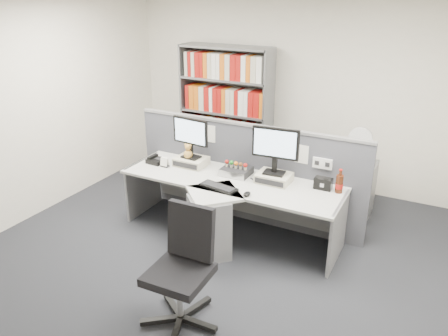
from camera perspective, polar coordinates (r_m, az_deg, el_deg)
The scene contains 21 objects.
ground at distance 4.80m, azimuth -3.67°, elevation -12.89°, with size 5.50×5.50×0.00m, color #2D2F35.
room_shell at distance 4.04m, azimuth -4.30°, elevation 8.33°, with size 5.04×5.54×2.72m.
partition at distance 5.45m, azimuth 2.95°, elevation -0.52°, with size 3.00×0.08×1.27m.
desk at distance 5.00m, azimuth -0.29°, elevation -5.13°, with size 2.60×1.20×0.72m.
monitor_riser_left at distance 5.46m, azimuth -4.30°, elevation 0.87°, with size 0.38×0.31×0.10m.
monitor_riser_right at distance 5.01m, azimuth 6.50°, elevation -1.26°, with size 0.38×0.31×0.10m.
monitor_left at distance 5.35m, azimuth -4.40°, elevation 4.37°, with size 0.50×0.18×0.50m.
monitor_right at distance 4.88m, azimuth 6.69°, elevation 2.75°, with size 0.53×0.19×0.54m.
desktop_pc at distance 5.18m, azimuth 1.64°, elevation -0.41°, with size 0.33×0.29×0.09m.
figurines at distance 5.13m, azimuth 1.57°, elevation 0.50°, with size 0.29×0.05×0.09m.
keyboard at distance 4.83m, azimuth -0.74°, elevation -2.50°, with size 0.46×0.23×0.03m.
mouse at distance 4.67m, azimuth 3.01°, elevation -3.39°, with size 0.07×0.11×0.04m, color black.
desk_phone at distance 5.59m, azimuth -8.86°, elevation 0.99°, with size 0.22×0.20×0.09m.
desk_calendar at distance 5.45m, azimuth -7.71°, elevation 0.67°, with size 0.10×0.08×0.12m.
plush_toy at distance 5.39m, azimuth -4.70°, elevation 2.06°, with size 0.11×0.11×0.19m.
speaker at distance 4.92m, azimuth 12.78°, elevation -1.98°, with size 0.19×0.11×0.13m, color black.
cola_bottle at distance 4.86m, azimuth 14.77°, elevation -2.01°, with size 0.08×0.08×0.27m.
shelving_unit at distance 6.74m, azimuth 0.24°, elevation 6.96°, with size 1.41×0.40×2.00m.
filing_cabinet at distance 5.91m, azimuth 16.57°, elevation -2.74°, with size 0.45×0.61×0.70m.
desk_fan at distance 5.68m, azimuth 17.29°, elevation 3.30°, with size 0.29×0.17×0.49m.
office_chair at distance 3.88m, azimuth -5.30°, elevation -12.36°, with size 0.67×0.70×1.05m.
Camera 1 is at (2.07, -3.33, 2.77)m, focal length 35.14 mm.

